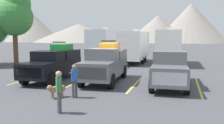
{
  "coord_description": "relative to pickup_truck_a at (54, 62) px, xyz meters",
  "views": [
    {
      "loc": [
        4.51,
        -15.14,
        3.03
      ],
      "look_at": [
        0.0,
        0.3,
        1.2
      ],
      "focal_mm": 37.9,
      "sensor_mm": 36.0,
      "label": 1
    }
  ],
  "objects": [
    {
      "name": "camper_trailer_a",
      "position": [
        0.01,
        10.91,
        0.89
      ],
      "size": [
        2.42,
        7.26,
        3.91
      ],
      "color": "silver",
      "rests_on": "ground"
    },
    {
      "name": "ground_plane",
      "position": [
        3.84,
        0.74,
        -1.16
      ],
      "size": [
        240.0,
        240.0,
        0.0
      ],
      "primitive_type": "plane",
      "color": "#47474C"
    },
    {
      "name": "person_b",
      "position": [
        3.88,
        -6.38,
        -0.2
      ],
      "size": [
        0.31,
        0.31,
        1.66
      ],
      "color": "#3F3F42",
      "rests_on": "ground"
    },
    {
      "name": "lot_stripe_b",
      "position": [
        1.98,
        0.04,
        -1.15
      ],
      "size": [
        0.12,
        5.5,
        0.01
      ],
      "primitive_type": "cube",
      "color": "gold",
      "rests_on": "ground"
    },
    {
      "name": "mountain_ridge",
      "position": [
        8.04,
        87.85,
        5.51
      ],
      "size": [
        157.95,
        42.32,
        17.15
      ],
      "color": "gray",
      "rests_on": "ground"
    },
    {
      "name": "camper_trailer_b",
      "position": [
        3.43,
        11.22,
        0.79
      ],
      "size": [
        2.44,
        8.58,
        3.7
      ],
      "color": "white",
      "rests_on": "ground"
    },
    {
      "name": "pickup_truck_b",
      "position": [
        3.62,
        0.27,
        0.06
      ],
      "size": [
        2.33,
        5.51,
        2.67
      ],
      "color": "#595B60",
      "rests_on": "ground"
    },
    {
      "name": "person_a",
      "position": [
        3.45,
        -4.1,
        -0.22
      ],
      "size": [
        0.29,
        0.32,
        1.63
      ],
      "color": "#3F3F42",
      "rests_on": "ground"
    },
    {
      "name": "pickup_truck_a",
      "position": [
        0.0,
        0.0,
        0.0
      ],
      "size": [
        2.27,
        5.72,
        2.58
      ],
      "color": "black",
      "rests_on": "ground"
    },
    {
      "name": "camper_trailer_c",
      "position": [
        7.17,
        10.77,
        0.86
      ],
      "size": [
        2.46,
        7.84,
        3.83
      ],
      "color": "white",
      "rests_on": "ground"
    },
    {
      "name": "lot_stripe_c",
      "position": [
        5.7,
        0.04,
        -1.15
      ],
      "size": [
        0.12,
        5.5,
        0.01
      ],
      "primitive_type": "cube",
      "color": "gold",
      "rests_on": "ground"
    },
    {
      "name": "pickup_truck_c",
      "position": [
        7.72,
        0.04,
        -0.06
      ],
      "size": [
        2.27,
        5.67,
        2.12
      ],
      "color": "#595B60",
      "rests_on": "ground"
    },
    {
      "name": "tree_a",
      "position": [
        -7.68,
        5.9,
        3.94
      ],
      "size": [
        3.7,
        3.7,
        7.39
      ],
      "color": "brown",
      "rests_on": "ground"
    },
    {
      "name": "dog",
      "position": [
        2.57,
        -4.43,
        -0.72
      ],
      "size": [
        0.68,
        0.81,
        0.67
      ],
      "color": "olive",
      "rests_on": "ground"
    },
    {
      "name": "lot_stripe_a",
      "position": [
        -1.74,
        0.04,
        -1.15
      ],
      "size": [
        0.12,
        5.5,
        0.01
      ],
      "primitive_type": "cube",
      "color": "gold",
      "rests_on": "ground"
    },
    {
      "name": "lot_stripe_d",
      "position": [
        9.42,
        0.04,
        -1.15
      ],
      "size": [
        0.12,
        5.5,
        0.01
      ],
      "primitive_type": "cube",
      "color": "gold",
      "rests_on": "ground"
    }
  ]
}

